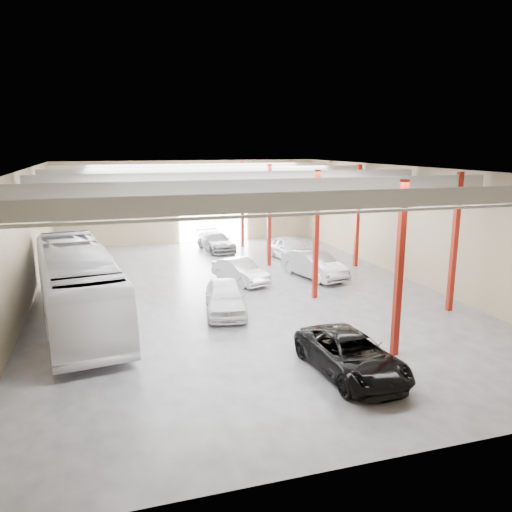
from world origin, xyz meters
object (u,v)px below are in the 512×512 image
car_row_c (216,242)px  car_right_near (314,264)px  car_row_a (225,297)px  coach_bus (77,285)px  car_right_far (290,248)px  car_row_b (240,271)px  black_sedan (351,355)px

car_row_c → car_right_near: car_right_near is taller
car_row_a → car_row_c: (2.85, 15.00, -0.10)m
coach_bus → car_right_far: size_ratio=2.65×
car_row_a → coach_bus: bearing=-175.9°
car_row_b → car_right_far: (5.13, 5.00, 0.12)m
coach_bus → black_sedan: bearing=-49.8°
car_row_b → car_right_near: bearing=-22.1°
car_right_near → black_sedan: bearing=-120.3°
car_row_a → car_row_c: size_ratio=0.97×
car_right_near → coach_bus: bearing=-175.5°
black_sedan → car_right_near: bearing=68.7°
car_row_b → car_row_a: bearing=-132.6°
black_sedan → car_right_far: car_right_far is taller
black_sedan → car_row_b: bearing=89.1°
coach_bus → black_sedan: (9.77, -8.81, -1.07)m
car_row_b → car_row_c: size_ratio=0.88×
coach_bus → car_row_b: (9.16, 4.48, -1.10)m
car_row_c → car_right_near: size_ratio=0.96×
car_right_near → car_right_far: (0.32, 5.20, -0.02)m
coach_bus → car_right_near: (13.97, 4.28, -0.96)m
coach_bus → car_row_c: (9.81, 14.28, -1.09)m
car_row_c → car_right_near: 10.83m
black_sedan → car_right_far: size_ratio=1.09×
car_row_a → car_row_b: (2.20, 5.20, -0.10)m
car_right_near → car_row_a: bearing=-157.0°
car_row_b → car_row_c: car_row_c is taller
coach_bus → car_row_a: coach_bus is taller
car_row_c → car_right_far: (4.48, -4.80, 0.11)m
car_row_a → car_right_near: car_right_near is taller
black_sedan → car_row_b: (-0.61, 13.29, -0.02)m
car_row_b → car_right_far: 7.16m
car_row_a → car_right_far: 12.56m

